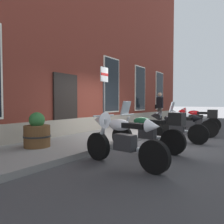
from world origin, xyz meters
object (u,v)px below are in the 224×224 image
parking_sign (104,92)px  barrel_planter (37,133)px  motorcycle_silver_touring (191,122)px  pedestrian_dark_jacket (160,106)px  motorcycle_green_touring (150,130)px  motorcycle_red_sport (195,118)px  motorcycle_black_sport (173,125)px  motorcycle_white_sport (120,137)px

parking_sign → barrel_planter: (-1.84, 0.78, -1.10)m
motorcycle_silver_touring → barrel_planter: motorcycle_silver_touring is taller
motorcycle_silver_touring → barrel_planter: (-4.95, 2.60, -0.05)m
pedestrian_dark_jacket → barrel_planter: (-8.42, -0.07, -0.62)m
motorcycle_green_touring → parking_sign: parking_sign is taller
pedestrian_dark_jacket → barrel_planter: bearing=-179.5°
motorcycle_silver_touring → parking_sign: size_ratio=0.95×
motorcycle_red_sport → motorcycle_black_sport: bearing=-178.4°
motorcycle_silver_touring → pedestrian_dark_jacket: bearing=37.6°
motorcycle_red_sport → motorcycle_green_touring: bearing=-179.4°
motorcycle_black_sport → barrel_planter: (-3.39, 2.41, -0.06)m
motorcycle_red_sport → parking_sign: (-4.76, 1.53, 1.02)m
motorcycle_black_sport → motorcycle_silver_touring: size_ratio=0.95×
motorcycle_white_sport → parking_sign: parking_sign is taller
motorcycle_green_touring → pedestrian_dark_jacket: bearing=20.0°
motorcycle_red_sport → barrel_planter: size_ratio=2.25×
motorcycle_silver_touring → pedestrian_dark_jacket: pedestrian_dark_jacket is taller
barrel_planter → motorcycle_white_sport: bearing=-85.1°
motorcycle_white_sport → motorcycle_green_touring: size_ratio=0.96×
motorcycle_red_sport → barrel_planter: bearing=160.7°
motorcycle_silver_touring → pedestrian_dark_jacket: (3.47, 2.67, 0.57)m
pedestrian_dark_jacket → motorcycle_red_sport: bearing=-127.2°
motorcycle_black_sport → pedestrian_dark_jacket: pedestrian_dark_jacket is taller
motorcycle_silver_touring → motorcycle_red_sport: 1.68m
motorcycle_red_sport → parking_sign: parking_sign is taller
motorcycle_green_touring → motorcycle_silver_touring: (3.24, -0.23, -0.00)m
motorcycle_green_touring → pedestrian_dark_jacket: pedestrian_dark_jacket is taller
pedestrian_dark_jacket → barrel_planter: size_ratio=1.94×
motorcycle_white_sport → pedestrian_dark_jacket: 8.59m
motorcycle_white_sport → motorcycle_black_sport: bearing=-0.2°
motorcycle_white_sport → barrel_planter: motorcycle_white_sport is taller
motorcycle_green_touring → motorcycle_silver_touring: 3.25m
motorcycle_red_sport → parking_sign: size_ratio=0.90×
motorcycle_red_sport → pedestrian_dark_jacket: 3.05m
motorcycle_white_sport → motorcycle_black_sport: motorcycle_white_sport is taller
motorcycle_green_touring → pedestrian_dark_jacket: size_ratio=1.23×
motorcycle_black_sport → barrel_planter: bearing=144.6°
motorcycle_red_sport → parking_sign: bearing=162.2°
motorcycle_green_touring → barrel_planter: bearing=125.9°
motorcycle_black_sport → parking_sign: (-1.55, 1.62, 1.04)m
pedestrian_dark_jacket → parking_sign: 6.65m
motorcycle_black_sport → motorcycle_silver_touring: bearing=-7.0°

